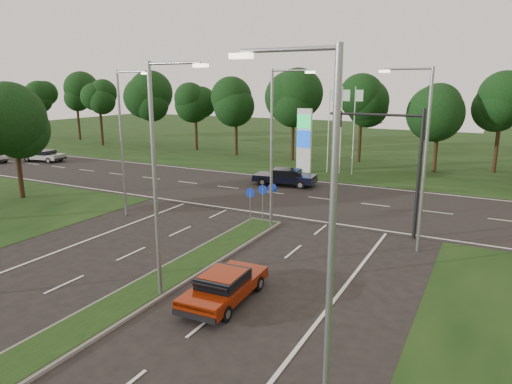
% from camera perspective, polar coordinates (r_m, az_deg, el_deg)
% --- Properties ---
extents(ground, '(160.00, 160.00, 0.00)m').
position_cam_1_polar(ground, '(16.02, -28.77, -19.30)').
color(ground, black).
rests_on(ground, ground).
extents(verge_far, '(160.00, 50.00, 0.02)m').
position_cam_1_polar(verge_far, '(63.61, 16.80, 5.38)').
color(verge_far, black).
rests_on(verge_far, ground).
extents(cross_road, '(160.00, 12.00, 0.02)m').
position_cam_1_polar(cross_road, '(34.15, 6.53, -0.64)').
color(cross_road, black).
rests_on(cross_road, ground).
extents(median_kerb, '(2.00, 26.00, 0.12)m').
position_cam_1_polar(median_kerb, '(18.09, -17.98, -14.13)').
color(median_kerb, slate).
rests_on(median_kerb, ground).
extents(streetlight_median_near, '(2.53, 0.22, 9.00)m').
position_cam_1_polar(streetlight_median_near, '(17.19, -12.10, 2.56)').
color(streetlight_median_near, gray).
rests_on(streetlight_median_near, ground).
extents(streetlight_median_far, '(2.53, 0.22, 9.00)m').
position_cam_1_polar(streetlight_median_far, '(25.58, 2.37, 6.32)').
color(streetlight_median_far, gray).
rests_on(streetlight_median_far, ground).
extents(streetlight_left_far, '(2.53, 0.22, 9.00)m').
position_cam_1_polar(streetlight_left_far, '(29.25, -16.22, 6.69)').
color(streetlight_left_far, gray).
rests_on(streetlight_left_far, ground).
extents(streetlight_right_far, '(2.53, 0.22, 9.00)m').
position_cam_1_polar(streetlight_right_far, '(23.36, 19.98, 4.85)').
color(streetlight_right_far, gray).
rests_on(streetlight_right_far, ground).
extents(streetlight_right_near, '(2.53, 0.22, 9.00)m').
position_cam_1_polar(streetlight_right_near, '(9.97, 8.37, -5.12)').
color(streetlight_right_near, gray).
rests_on(streetlight_right_near, ground).
extents(traffic_signal, '(5.10, 0.42, 7.00)m').
position_cam_1_polar(traffic_signal, '(25.63, 16.98, 4.80)').
color(traffic_signal, black).
rests_on(traffic_signal, ground).
extents(median_signs, '(1.16, 1.76, 2.38)m').
position_cam_1_polar(median_signs, '(26.99, 0.75, -0.57)').
color(median_signs, gray).
rests_on(median_signs, ground).
extents(gas_pylon, '(5.80, 1.26, 8.00)m').
position_cam_1_polar(gas_pylon, '(43.24, 6.34, 6.62)').
color(gas_pylon, silver).
rests_on(gas_pylon, ground).
extents(tree_left_far, '(5.20, 5.20, 8.86)m').
position_cam_1_polar(tree_left_far, '(36.42, -27.52, 8.57)').
color(tree_left_far, black).
rests_on(tree_left_far, ground).
extents(treeline_far, '(6.00, 6.00, 9.90)m').
position_cam_1_polar(treeline_far, '(48.35, 13.89, 11.35)').
color(treeline_far, black).
rests_on(treeline_far, ground).
extents(red_sedan, '(1.98, 4.43, 1.20)m').
position_cam_1_polar(red_sedan, '(17.95, -4.00, -11.62)').
color(red_sedan, maroon).
rests_on(red_sedan, ground).
extents(navy_sedan, '(5.23, 2.66, 1.38)m').
position_cam_1_polar(navy_sedan, '(37.77, 3.65, 1.93)').
color(navy_sedan, black).
rests_on(navy_sedan, ground).
extents(far_car_a, '(4.63, 2.59, 1.26)m').
position_cam_1_polar(far_car_a, '(54.46, -25.01, 4.16)').
color(far_car_a, '#ABABAB').
rests_on(far_car_a, ground).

